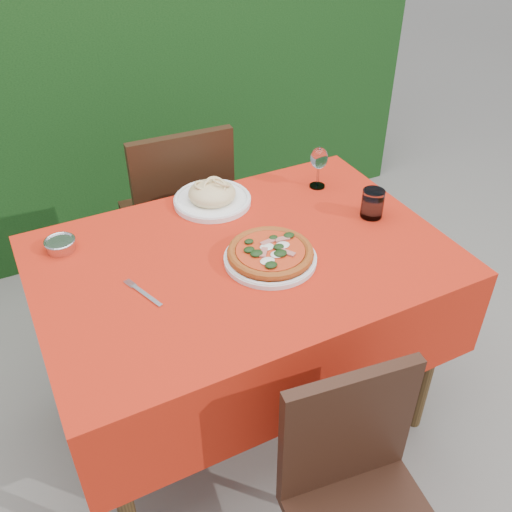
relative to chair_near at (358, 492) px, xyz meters
name	(u,v)px	position (x,y,z in m)	size (l,w,h in m)	color
ground	(246,409)	(0.01, 0.68, -0.46)	(60.00, 60.00, 0.00)	#625E59
hedge	(103,57)	(0.01, 2.23, 0.46)	(3.20, 0.55, 1.78)	black
dining_table	(244,292)	(0.01, 0.68, 0.14)	(1.26, 0.86, 0.75)	#412D15
chair_near	(358,492)	(0.00, 0.00, 0.00)	(0.40, 0.40, 0.80)	black
chair_far	(180,211)	(0.04, 1.36, 0.06)	(0.43, 0.43, 0.90)	black
pizza_plate	(270,254)	(0.07, 0.62, 0.32)	(0.32, 0.32, 0.05)	silver
pasta_plate	(212,196)	(0.05, 1.00, 0.32)	(0.27, 0.27, 0.08)	white
water_glass	(372,205)	(0.50, 0.68, 0.34)	(0.07, 0.07, 0.10)	silver
wine_glass	(319,160)	(0.44, 0.94, 0.40)	(0.06, 0.06, 0.16)	white
fork	(147,296)	(-0.31, 0.63, 0.30)	(0.02, 0.17, 0.00)	silver
steel_ramekin	(61,245)	(-0.48, 0.96, 0.31)	(0.09, 0.09, 0.03)	silver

